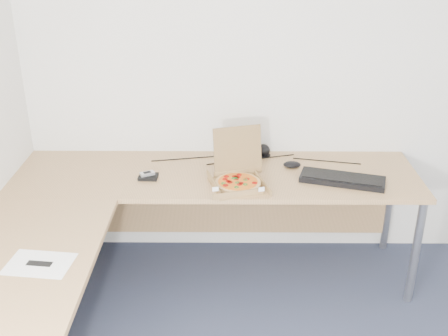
{
  "coord_description": "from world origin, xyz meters",
  "views": [
    {
      "loc": [
        -0.43,
        -1.68,
        2.18
      ],
      "look_at": [
        -0.45,
        1.28,
        0.82
      ],
      "focal_mm": 43.96,
      "sensor_mm": 36.0,
      "label": 1
    }
  ],
  "objects_px": {
    "drinking_glass": "(248,157)",
    "pizza_box": "(238,179)",
    "keyboard": "(342,179)",
    "desk": "(156,210)",
    "wallet": "(148,177)"
  },
  "relations": [
    {
      "from": "keyboard",
      "to": "desk",
      "type": "bearing_deg",
      "value": -147.39
    },
    {
      "from": "desk",
      "to": "pizza_box",
      "type": "xyz_separation_m",
      "value": [
        0.46,
        0.26,
        0.07
      ]
    },
    {
      "from": "pizza_box",
      "to": "wallet",
      "type": "xyz_separation_m",
      "value": [
        -0.54,
        0.09,
        -0.03
      ]
    },
    {
      "from": "pizza_box",
      "to": "keyboard",
      "type": "bearing_deg",
      "value": -11.33
    },
    {
      "from": "drinking_glass",
      "to": "keyboard",
      "type": "bearing_deg",
      "value": -21.32
    },
    {
      "from": "pizza_box",
      "to": "drinking_glass",
      "type": "distance_m",
      "value": 0.28
    },
    {
      "from": "pizza_box",
      "to": "wallet",
      "type": "bearing_deg",
      "value": 154.92
    },
    {
      "from": "desk",
      "to": "drinking_glass",
      "type": "distance_m",
      "value": 0.75
    },
    {
      "from": "desk",
      "to": "drinking_glass",
      "type": "relative_size",
      "value": 20.11
    },
    {
      "from": "drinking_glass",
      "to": "pizza_box",
      "type": "bearing_deg",
      "value": -104.46
    },
    {
      "from": "desk",
      "to": "keyboard",
      "type": "bearing_deg",
      "value": 15.98
    },
    {
      "from": "pizza_box",
      "to": "keyboard",
      "type": "height_order",
      "value": "pizza_box"
    },
    {
      "from": "drinking_glass",
      "to": "keyboard",
      "type": "relative_size",
      "value": 0.25
    },
    {
      "from": "pizza_box",
      "to": "wallet",
      "type": "height_order",
      "value": "pizza_box"
    },
    {
      "from": "keyboard",
      "to": "wallet",
      "type": "bearing_deg",
      "value": -165.3
    }
  ]
}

